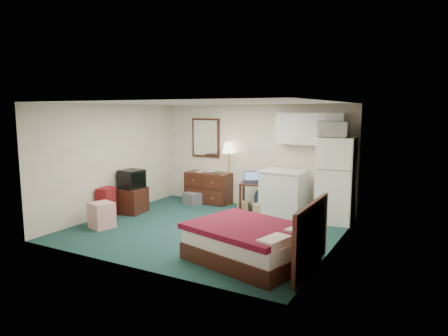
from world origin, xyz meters
The scene contains 25 objects.
floor centered at (0.00, 0.00, 0.00)m, with size 5.00×4.50×0.01m, color #163A36.
ceiling centered at (0.00, 0.00, 2.50)m, with size 5.00×4.50×0.01m, color beige.
walls centered at (0.00, 0.00, 1.25)m, with size 5.01×4.51×2.50m.
mirror centered at (-1.35, 2.22, 1.65)m, with size 0.80×0.06×1.00m, color white, non-canonical shape.
upper_cabinets centered at (1.45, 2.08, 1.95)m, with size 1.50×0.35×0.70m, color silver, non-canonical shape.
headboard centered at (2.46, -1.14, 0.55)m, with size 0.06×1.56×1.00m, color black, non-canonical shape.
dresser centered at (-1.14, 1.98, 0.39)m, with size 1.16×0.53×0.79m, color black, non-canonical shape.
floor_lamp centered at (-0.59, 2.05, 0.79)m, with size 0.34×0.34×1.58m, color gold, non-canonical shape.
desk centered at (0.24, 1.67, 0.35)m, with size 0.55×0.55×0.70m, color black, non-canonical shape.
exercise_ball centered at (0.47, 1.96, 0.29)m, with size 0.58×0.58×0.58m, color navy.
kitchen_counter centered at (1.01, 1.66, 0.50)m, with size 0.92×0.70×1.01m, color silver, non-canonical shape.
fridge centered at (2.13, 1.74, 0.90)m, with size 0.74×0.74×1.80m, color white, non-canonical shape.
bed centered at (1.48, -1.14, 0.28)m, with size 1.77×1.38×0.57m, color #400C11, non-canonical shape.
tv_stand centered at (-2.21, 0.27, 0.29)m, with size 0.58×0.63×0.58m, color black, non-canonical shape.
suitcase centered at (-2.35, -0.37, 0.34)m, with size 0.26×0.42×0.68m, color maroon, non-canonical shape.
retail_box centered at (-1.90, -0.95, 0.26)m, with size 0.41×0.41×0.52m, color white, non-canonical shape.
file_bin centered at (-1.40, 1.62, 0.15)m, with size 0.42×0.32×0.30m, color slate, non-canonical shape.
cardboard_box_a centered at (0.04, 1.62, 0.11)m, with size 0.27×0.22×0.22m, color olive, non-canonical shape.
cardboard_box_b centered at (0.52, 1.46, 0.13)m, with size 0.23×0.27×0.27m, color olive, non-canonical shape.
laptop centered at (0.23, 1.64, 0.82)m, with size 0.36×0.29×0.25m, color black, non-canonical shape.
crt_tv centered at (-2.18, 0.27, 0.79)m, with size 0.46×0.50×0.43m, color black, non-canonical shape.
microwave centered at (2.04, 1.73, 2.00)m, with size 0.60×0.33×0.41m, color white.
book_a centered at (-1.44, 1.95, 0.91)m, with size 0.18×0.02×0.24m, color olive.
book_b centered at (-1.19, 2.09, 0.91)m, with size 0.19×0.02×0.25m, color olive.
mug centered at (-0.80, 1.86, 0.85)m, with size 0.11×0.09×0.11m, color #4A8D3A.
Camera 1 is at (4.01, -6.65, 2.36)m, focal length 32.00 mm.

